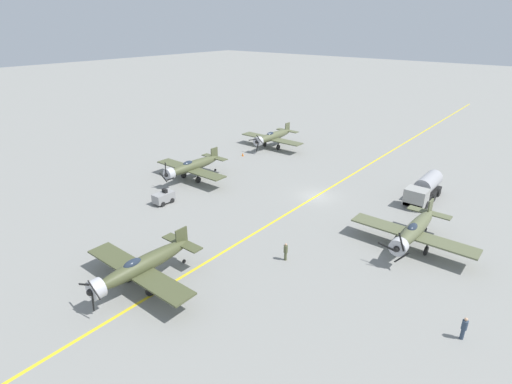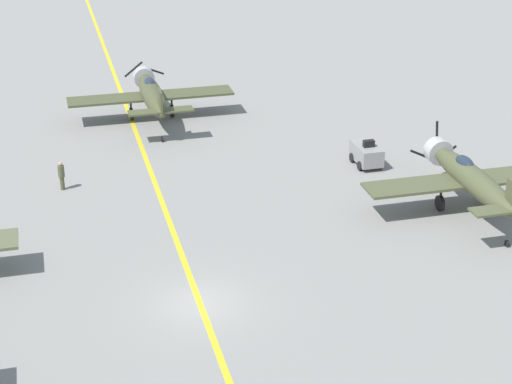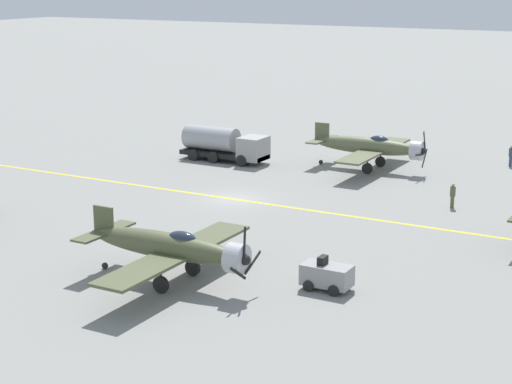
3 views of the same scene
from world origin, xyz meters
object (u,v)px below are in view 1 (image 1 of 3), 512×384
(fuel_tanker, at_px, (424,189))
(traffic_cone, at_px, (243,154))
(airplane_near_right, at_px, (273,137))
(airplane_mid_left, at_px, (414,230))
(airplane_mid_right, at_px, (192,166))
(airplane_far_center, at_px, (141,266))
(ground_crew_walking, at_px, (286,251))
(tow_tractor, at_px, (164,197))
(ground_crew_inspecting, at_px, (464,327))

(fuel_tanker, height_order, traffic_cone, fuel_tanker)
(airplane_near_right, height_order, airplane_mid_left, airplane_mid_left)
(airplane_mid_left, bearing_deg, airplane_mid_right, 2.19)
(airplane_far_center, bearing_deg, ground_crew_walking, -114.63)
(tow_tractor, distance_m, ground_crew_inspecting, 34.65)
(ground_crew_walking, bearing_deg, traffic_cone, -41.98)
(airplane_mid_right, distance_m, ground_crew_walking, 23.84)
(tow_tractor, height_order, ground_crew_inspecting, ground_crew_inspecting)
(ground_crew_walking, bearing_deg, airplane_mid_right, -21.38)
(traffic_cone, bearing_deg, airplane_mid_left, 159.97)
(airplane_far_center, distance_m, tow_tractor, 16.99)
(tow_tractor, bearing_deg, ground_crew_walking, 176.94)
(airplane_mid_right, height_order, fuel_tanker, airplane_mid_right)
(fuel_tanker, bearing_deg, ground_crew_inspecting, 114.02)
(tow_tractor, xyz_separation_m, traffic_cone, (4.68, -20.33, -0.52))
(traffic_cone, bearing_deg, airplane_near_right, -97.80)
(airplane_mid_right, distance_m, fuel_tanker, 30.78)
(airplane_mid_left, relative_size, tow_tractor, 4.62)
(airplane_far_center, relative_size, ground_crew_inspecting, 6.52)
(airplane_mid_left, relative_size, ground_crew_inspecting, 6.52)
(airplane_near_right, bearing_deg, tow_tractor, 109.27)
(traffic_cone, bearing_deg, airplane_mid_right, 96.97)
(airplane_far_center, height_order, tow_tractor, airplane_far_center)
(airplane_far_center, relative_size, traffic_cone, 21.82)
(airplane_mid_left, bearing_deg, airplane_far_center, 53.40)
(ground_crew_walking, bearing_deg, airplane_near_right, -51.22)
(airplane_near_right, height_order, fuel_tanker, airplane_near_right)
(airplane_far_center, xyz_separation_m, ground_crew_walking, (-7.03, -10.93, -1.04))
(airplane_far_center, distance_m, traffic_cone, 36.38)
(airplane_far_center, relative_size, fuel_tanker, 1.50)
(tow_tractor, xyz_separation_m, ground_crew_walking, (-19.05, 1.02, 0.18))
(ground_crew_walking, bearing_deg, airplane_mid_left, -131.42)
(airplane_mid_right, height_order, traffic_cone, airplane_mid_right)
(airplane_far_center, height_order, traffic_cone, airplane_far_center)
(airplane_near_right, relative_size, airplane_mid_left, 1.00)
(fuel_tanker, distance_m, traffic_cone, 29.25)
(airplane_far_center, distance_m, fuel_tanker, 35.38)
(airplane_mid_right, relative_size, fuel_tanker, 1.50)
(airplane_mid_right, distance_m, traffic_cone, 12.88)
(ground_crew_walking, xyz_separation_m, traffic_cone, (23.73, -21.35, -0.70))
(airplane_near_right, xyz_separation_m, traffic_cone, (0.96, 7.00, -1.74))
(tow_tractor, distance_m, traffic_cone, 20.87)
(ground_crew_inspecting, bearing_deg, ground_crew_walking, -1.68)
(traffic_cone, bearing_deg, tow_tractor, 102.95)
(airplane_mid_left, distance_m, fuel_tanker, 12.92)
(airplane_far_center, relative_size, tow_tractor, 4.62)
(airplane_far_center, xyz_separation_m, ground_crew_inspecting, (-22.60, -10.47, -1.01))
(fuel_tanker, bearing_deg, airplane_near_right, -12.34)
(tow_tractor, bearing_deg, airplane_far_center, 135.17)
(tow_tractor, bearing_deg, airplane_near_right, -82.25)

